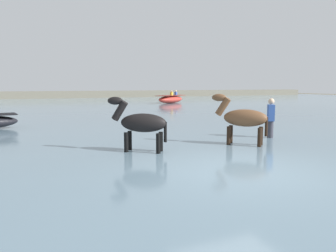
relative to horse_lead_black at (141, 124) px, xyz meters
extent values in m
plane|color=#666051|center=(1.31, -2.66, -1.04)|extent=(120.00, 120.00, 0.00)
cube|color=slate|center=(1.31, 7.34, -0.88)|extent=(90.00, 90.00, 0.32)
ellipsoid|color=black|center=(0.06, -0.04, 0.04)|extent=(1.26, 1.05, 0.49)
cylinder|color=black|center=(-0.38, 0.09, -0.62)|extent=(0.11, 0.11, 0.84)
cylinder|color=black|center=(-0.21, 0.33, -0.62)|extent=(0.11, 0.11, 0.84)
cylinder|color=black|center=(0.33, -0.41, -0.62)|extent=(0.11, 0.11, 0.84)
cylinder|color=black|center=(0.50, -0.16, -0.62)|extent=(0.11, 0.11, 0.84)
cylinder|color=black|center=(-0.48, 0.33, 0.35)|extent=(0.48, 0.42, 0.57)
ellipsoid|color=black|center=(-0.58, 0.40, 0.61)|extent=(0.45, 0.39, 0.21)
cylinder|color=black|center=(0.54, -0.37, -0.18)|extent=(0.08, 0.08, 0.53)
ellipsoid|color=brown|center=(3.12, -0.24, 0.07)|extent=(1.20, 1.21, 0.51)
cylinder|color=black|center=(2.70, -0.03, -0.61)|extent=(0.12, 0.12, 0.86)
cylinder|color=black|center=(2.92, 0.18, -0.61)|extent=(0.12, 0.12, 0.86)
cylinder|color=black|center=(3.32, -0.66, -0.61)|extent=(0.12, 0.12, 0.86)
cylinder|color=black|center=(3.54, -0.45, -0.61)|extent=(0.12, 0.12, 0.86)
cylinder|color=brown|center=(2.65, 0.23, 0.39)|extent=(0.47, 0.47, 0.58)
ellipsoid|color=brown|center=(2.56, 0.32, 0.66)|extent=(0.43, 0.44, 0.22)
cylinder|color=black|center=(3.54, -0.67, -0.16)|extent=(0.08, 0.08, 0.54)
ellipsoid|color=#BC382D|center=(10.13, 21.40, -0.37)|extent=(3.79, 3.13, 0.70)
cube|color=maroon|center=(10.13, 21.40, 0.00)|extent=(3.64, 3.01, 0.04)
cube|color=#3356A8|center=(10.96, 22.03, 0.17)|extent=(0.32, 0.29, 0.30)
sphere|color=beige|center=(10.96, 22.03, 0.41)|extent=(0.18, 0.18, 0.18)
cube|color=gold|center=(10.18, 21.32, 0.17)|extent=(0.32, 0.29, 0.30)
sphere|color=tan|center=(10.18, 21.32, 0.41)|extent=(0.18, 0.18, 0.18)
cylinder|color=#383842|center=(4.72, 0.55, -0.60)|extent=(0.20, 0.20, 0.88)
cube|color=#3356A8|center=(4.72, 0.55, 0.11)|extent=(0.33, 0.38, 0.54)
sphere|color=beige|center=(4.72, 0.55, 0.49)|extent=(0.20, 0.20, 0.20)
cube|color=#706B5B|center=(1.31, 38.17, -0.43)|extent=(80.00, 2.40, 1.23)
camera|label=1|loc=(-2.73, -8.27, 1.03)|focal=35.67mm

